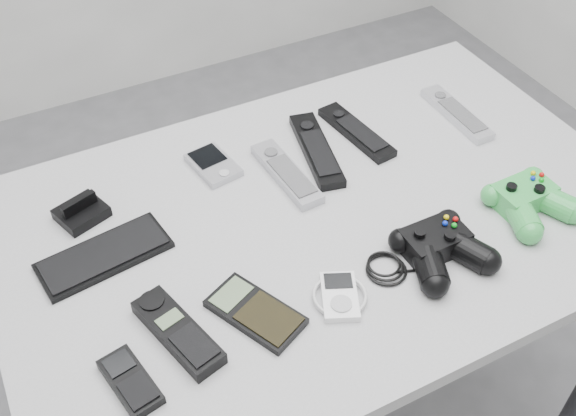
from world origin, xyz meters
name	(u,v)px	position (x,y,z in m)	size (l,w,h in m)	color
desk	(323,238)	(0.09, -0.01, 0.73)	(1.19, 0.76, 0.79)	#99999B
pda_keyboard	(104,255)	(-0.30, 0.07, 0.80)	(0.22, 0.09, 0.01)	black
dock_bracket	(80,208)	(-0.31, 0.18, 0.82)	(0.08, 0.07, 0.04)	black
pda	(213,164)	(-0.04, 0.20, 0.80)	(0.07, 0.11, 0.02)	#A5A5AC
remote_silver_a	(286,173)	(0.07, 0.11, 0.81)	(0.05, 0.20, 0.02)	#A5A5AC
remote_black_a	(316,149)	(0.16, 0.15, 0.81)	(0.05, 0.23, 0.02)	black
remote_black_b	(356,131)	(0.26, 0.16, 0.80)	(0.05, 0.20, 0.02)	black
remote_silver_b	(457,113)	(0.49, 0.12, 0.80)	(0.05, 0.20, 0.02)	#B7B7BE
mobile_phone	(130,381)	(-0.34, -0.19, 0.80)	(0.05, 0.11, 0.02)	black
cordless_handset	(178,331)	(-0.25, -0.14, 0.81)	(0.06, 0.18, 0.03)	black
calculator	(255,312)	(-0.12, -0.16, 0.80)	(0.08, 0.16, 0.02)	black
mp3_player	(340,296)	(0.01, -0.19, 0.80)	(0.09, 0.10, 0.02)	white
controller_black	(440,246)	(0.21, -0.19, 0.82)	(0.26, 0.17, 0.05)	black
controller_green	(530,199)	(0.43, -0.17, 0.82)	(0.15, 0.16, 0.05)	green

